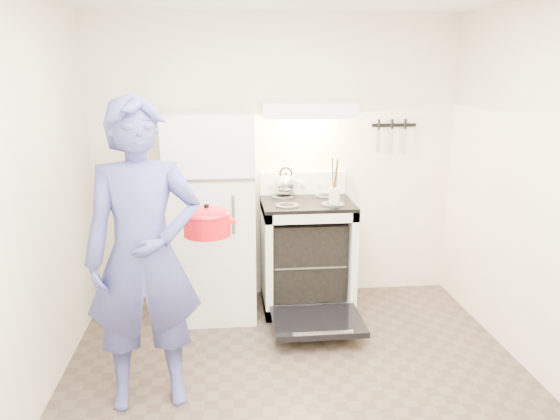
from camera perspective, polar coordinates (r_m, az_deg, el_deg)
The scene contains 15 objects.
floor at distance 3.62m, azimuth 2.58°, elevation -19.62°, with size 3.60×3.60×0.00m, color #4C4035.
back_wall at distance 4.85m, azimuth -0.39°, elevation 5.22°, with size 3.20×0.02×2.50m, color beige.
refrigerator at distance 4.57m, azimuth -7.21°, elevation -0.60°, with size 0.70×0.70×1.70m, color silver.
stove_body at distance 4.76m, azimuth 2.77°, elevation -4.80°, with size 0.76×0.65×0.92m, color silver.
cooktop at distance 4.62m, azimuth 2.84°, elevation 0.77°, with size 0.76×0.65×0.03m, color black.
backsplash at distance 4.87m, azimuth 2.35°, elevation 2.87°, with size 0.76×0.07×0.20m, color silver.
oven_door at distance 4.34m, azimuth 3.92°, elevation -11.56°, with size 0.70×0.54×0.04m, color black.
oven_rack at distance 4.76m, azimuth 2.77°, elevation -5.03°, with size 0.60×0.52×0.01m, color slate.
range_hood at distance 4.58m, azimuth 2.82°, elevation 10.46°, with size 0.76×0.50×0.12m, color silver.
knife_strip at distance 5.01m, azimuth 11.81°, elevation 8.68°, with size 0.40×0.02×0.03m, color black.
pizza_stone at distance 4.70m, azimuth 2.34°, elevation -5.11°, with size 0.30×0.30×0.02m, color #876044.
tea_kettle at distance 4.77m, azimuth 0.61°, elevation 2.98°, with size 0.21×0.17×0.26m, color silver, non-canonical shape.
utensil_jar at distance 4.40m, azimuth 5.71°, elevation 1.49°, with size 0.09×0.09×0.13m, color silver.
person at distance 3.35m, azimuth -14.04°, elevation -4.78°, with size 0.69×0.45×1.90m, color navy.
dutch_oven at distance 3.67m, azimuth -7.63°, elevation -1.52°, with size 0.38×0.31×0.25m, color red, non-canonical shape.
Camera 1 is at (-0.46, -2.96, 2.02)m, focal length 35.00 mm.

